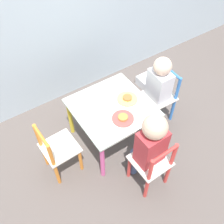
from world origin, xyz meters
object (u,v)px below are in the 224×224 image
Objects in this scene: plate_right at (127,98)px; chair_red at (152,164)px; child_right at (157,86)px; kids_table at (112,112)px; plate_front at (123,118)px; storage_bin at (151,82)px; chair_blue at (160,97)px; chair_orange at (58,150)px; child_front at (150,144)px.

chair_red is at bearing -105.10° from plate_right.
chair_red is 0.75× the size of child_right.
kids_table is 0.46m from child_right.
kids_table is at bearing 90.00° from plate_front.
plate_front is at bearing -135.00° from plate_right.
storage_bin is (0.74, 0.50, -0.38)m from plate_front.
chair_blue reaches higher than plate_right.
chair_orange is 0.70× the size of child_front.
storage_bin is at bearing 144.74° from child_right.
chair_orange is (-0.53, 0.50, 0.00)m from chair_red.
child_front is at bearing -90.00° from chair_red.
storage_bin is (0.72, 0.87, -0.21)m from chair_red.
plate_right is 0.69× the size of storage_bin.
child_right reaches higher than kids_table.
plate_right is at bearing -91.08° from child_right.
child_front reaches higher than chair_blue.
chair_orange is at bearing -163.65° from storage_bin.
kids_table is 0.53m from chair_red.
storage_bin is at bearing 34.07° from plate_front.
child_front is at bearing -132.00° from chair_orange.
child_front reaches higher than storage_bin.
chair_orange reaches higher than storage_bin.
chair_blue is at bearing -3.09° from plate_right.
chair_blue is (0.52, -0.02, -0.10)m from kids_table.
child_right is at bearing -90.00° from chair_blue.
child_right is 4.17× the size of plate_front.
chair_red reaches higher than plate_front.
chair_red is at bearing -88.84° from kids_table.
kids_table reaches higher than storage_bin.
child_right is (0.45, 0.50, 0.16)m from chair_red.
kids_table is 0.53m from chair_orange.
plate_right is (-0.31, 0.02, 0.01)m from child_right.
chair_red is at bearing -135.61° from chair_orange.
plate_front is (0.52, -0.13, 0.17)m from chair_orange.
chair_red and chair_blue have the same top height.
chair_blue is 1.00× the size of chair_orange.
chair_red is at bearing -129.92° from storage_bin.
kids_table is 0.16m from plate_right.
child_front reaches higher than chair_red.
chair_orange reaches higher than plate_right.
kids_table is 0.84× the size of child_right.
chair_red is 0.41m from plate_front.
kids_table is 0.87m from storage_bin.
chair_orange is 2.15× the size of storage_bin.
storage_bin is at bearing 30.66° from plate_right.
chair_orange is at bearing -44.39° from chair_red.
chair_blue is 1.04m from chair_orange.
chair_orange is at bearing -177.62° from kids_table.
storage_bin is at bearing 25.24° from kids_table.
chair_blue is at bearing -120.50° from storage_bin.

